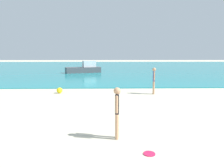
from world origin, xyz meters
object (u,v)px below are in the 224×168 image
(beach_ball, at_px, (60,90))
(person_standing, at_px, (117,110))
(person_distant, at_px, (154,79))
(boat_near, at_px, (84,69))
(frisbee, at_px, (149,154))

(beach_ball, bearing_deg, person_standing, -66.05)
(person_distant, xyz_separation_m, beach_ball, (-6.06, 0.46, -0.77))
(person_standing, bearing_deg, boat_near, -165.06)
(person_standing, height_order, person_distant, person_distant)
(beach_ball, bearing_deg, person_distant, -4.37)
(person_standing, relative_size, frisbee, 5.16)
(frisbee, xyz_separation_m, person_distant, (1.91, 8.18, 0.95))
(person_standing, xyz_separation_m, person_distant, (2.68, 7.15, 0.08))
(frisbee, distance_m, beach_ball, 9.59)
(person_standing, height_order, frisbee, person_standing)
(person_standing, distance_m, beach_ball, 8.36)
(person_distant, height_order, boat_near, person_distant)
(frisbee, height_order, person_distant, person_distant)
(boat_near, bearing_deg, beach_ball, 69.87)
(person_standing, xyz_separation_m, beach_ball, (-3.38, 7.61, -0.69))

